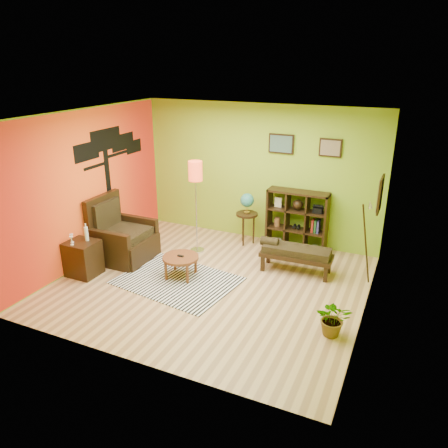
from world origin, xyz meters
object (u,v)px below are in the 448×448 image
at_px(side_cabinet, 83,258).
at_px(bench, 294,252).
at_px(globe_table, 247,206).
at_px(cube_shelf, 297,220).
at_px(floor_lamp, 196,179).
at_px(armchair, 121,240).
at_px(coffee_table, 181,259).
at_px(potted_plant, 333,322).

relative_size(side_cabinet, bench, 0.72).
height_order(side_cabinet, bench, side_cabinet).
height_order(globe_table, cube_shelf, cube_shelf).
bearing_deg(floor_lamp, armchair, -143.41).
bearing_deg(bench, armchair, -165.84).
height_order(coffee_table, potted_plant, potted_plant).
bearing_deg(side_cabinet, floor_lamp, 51.62).
distance_m(bench, potted_plant, 1.95).
distance_m(coffee_table, side_cabinet, 1.73).
relative_size(floor_lamp, globe_table, 1.69).
xyz_separation_m(coffee_table, globe_table, (0.50, 1.84, 0.48)).
bearing_deg(potted_plant, globe_table, 132.54).
xyz_separation_m(floor_lamp, bench, (2.00, -0.07, -1.10)).
relative_size(coffee_table, cube_shelf, 0.53).
relative_size(globe_table, potted_plant, 2.04).
distance_m(armchair, potted_plant, 4.28).
bearing_deg(armchair, coffee_table, -8.47).
height_order(coffee_table, bench, bench).
distance_m(floor_lamp, bench, 2.28).
height_order(coffee_table, floor_lamp, floor_lamp).
bearing_deg(bench, potted_plant, -57.95).
relative_size(armchair, cube_shelf, 1.01).
xyz_separation_m(armchair, potted_plant, (4.19, -0.85, -0.16)).
xyz_separation_m(side_cabinet, globe_table, (2.11, 2.48, 0.50)).
height_order(bench, potted_plant, bench).
relative_size(bench, potted_plant, 2.47).
xyz_separation_m(globe_table, cube_shelf, (1.00, 0.18, -0.21)).
xyz_separation_m(coffee_table, bench, (1.75, 1.01, 0.04)).
bearing_deg(side_cabinet, potted_plant, 0.03).
bearing_deg(armchair, globe_table, 40.41).
relative_size(armchair, floor_lamp, 0.66).
xyz_separation_m(armchair, floor_lamp, (1.17, 0.87, 1.11)).
bearing_deg(coffee_table, potted_plant, -12.87).
bearing_deg(potted_plant, cube_shelf, 115.53).
bearing_deg(side_cabinet, cube_shelf, 40.51).
xyz_separation_m(coffee_table, cube_shelf, (1.51, 2.02, 0.27)).
distance_m(armchair, bench, 3.26).
distance_m(floor_lamp, potted_plant, 3.70).
bearing_deg(coffee_table, floor_lamp, 102.95).
bearing_deg(floor_lamp, side_cabinet, -128.38).
relative_size(coffee_table, armchair, 0.52).
bearing_deg(floor_lamp, cube_shelf, 28.29).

